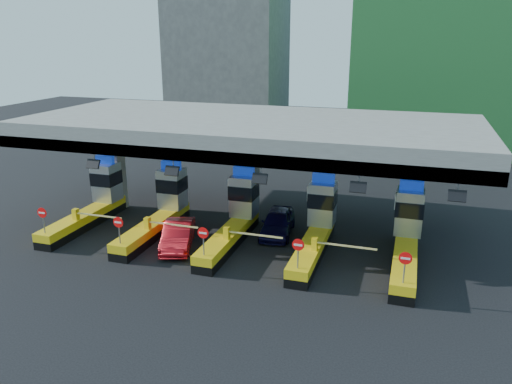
% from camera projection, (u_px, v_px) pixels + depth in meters
% --- Properties ---
extents(ground, '(120.00, 120.00, 0.00)m').
position_uv_depth(ground, '(235.00, 240.00, 30.45)').
color(ground, black).
rests_on(ground, ground).
extents(toll_canopy, '(28.00, 12.09, 7.00)m').
position_uv_depth(toll_canopy, '(249.00, 132.00, 31.22)').
color(toll_canopy, slate).
rests_on(toll_canopy, ground).
extents(toll_lane_far_left, '(4.43, 8.00, 4.16)m').
position_uv_depth(toll_lane_far_left, '(95.00, 201.00, 33.19)').
color(toll_lane_far_left, black).
rests_on(toll_lane_far_left, ground).
extents(toll_lane_left, '(4.43, 8.00, 4.16)m').
position_uv_depth(toll_lane_left, '(162.00, 209.00, 31.74)').
color(toll_lane_left, black).
rests_on(toll_lane_left, ground).
extents(toll_lane_center, '(4.43, 8.00, 4.16)m').
position_uv_depth(toll_lane_center, '(236.00, 217.00, 30.28)').
color(toll_lane_center, black).
rests_on(toll_lane_center, ground).
extents(toll_lane_right, '(4.43, 8.00, 4.16)m').
position_uv_depth(toll_lane_right, '(317.00, 226.00, 28.83)').
color(toll_lane_right, black).
rests_on(toll_lane_right, ground).
extents(toll_lane_far_right, '(4.43, 8.00, 4.16)m').
position_uv_depth(toll_lane_far_right, '(407.00, 236.00, 27.37)').
color(toll_lane_far_right, black).
rests_on(toll_lane_far_right, ground).
extents(bg_building_scaffold, '(18.00, 12.00, 28.00)m').
position_uv_depth(bg_building_scaffold, '(447.00, 15.00, 51.83)').
color(bg_building_scaffold, '#1E5926').
rests_on(bg_building_scaffold, ground).
extents(bg_building_concrete, '(14.00, 10.00, 18.00)m').
position_uv_depth(bg_building_concrete, '(228.00, 59.00, 64.53)').
color(bg_building_concrete, '#4C4C49').
rests_on(bg_building_concrete, ground).
extents(van, '(2.39, 4.80, 1.57)m').
position_uv_depth(van, '(277.00, 222.00, 31.12)').
color(van, black).
rests_on(van, ground).
extents(red_car, '(2.94, 4.81, 1.50)m').
position_uv_depth(red_car, '(178.00, 235.00, 29.20)').
color(red_car, '#B90E16').
rests_on(red_car, ground).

